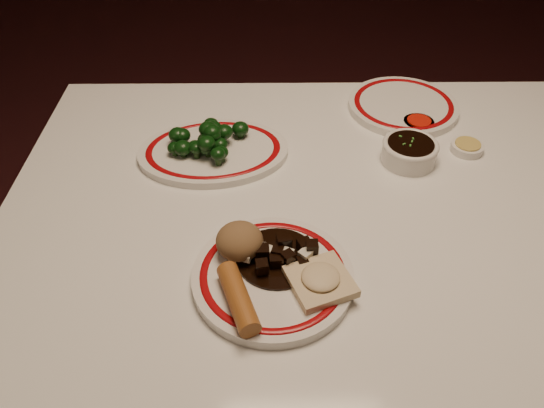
{
  "coord_description": "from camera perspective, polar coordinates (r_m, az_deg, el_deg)",
  "views": [
    {
      "loc": [
        -0.13,
        -0.68,
        1.37
      ],
      "look_at": [
        -0.12,
        -0.04,
        0.8
      ],
      "focal_mm": 35.0,
      "sensor_mm": 36.0,
      "label": 1
    }
  ],
  "objects": [
    {
      "name": "broccoli_pile",
      "position": [
        1.04,
        -6.91,
        7.05
      ],
      "size": [
        0.16,
        0.13,
        0.05
      ],
      "color": "#23471C",
      "rests_on": "broccoli_plate"
    },
    {
      "name": "far_plate",
      "position": [
        1.22,
        13.91,
        10.25
      ],
      "size": [
        0.27,
        0.27,
        0.02
      ],
      "color": "white",
      "rests_on": "dining_table"
    },
    {
      "name": "rice_mound",
      "position": [
        0.81,
        -3.51,
        -3.99
      ],
      "size": [
        0.07,
        0.07,
        0.05
      ],
      "primitive_type": "ellipsoid",
      "color": "olive",
      "rests_on": "main_plate"
    },
    {
      "name": "broccoli_plate",
      "position": [
        1.05,
        -6.31,
        5.66
      ],
      "size": [
        0.31,
        0.28,
        0.02
      ],
      "color": "white",
      "rests_on": "dining_table"
    },
    {
      "name": "soy_bowl",
      "position": [
        1.06,
        14.54,
        5.41
      ],
      "size": [
        0.1,
        0.1,
        0.04
      ],
      "color": "white",
      "rests_on": "dining_table"
    },
    {
      "name": "sweet_sour_dish",
      "position": [
        1.17,
        15.48,
        8.3
      ],
      "size": [
        0.06,
        0.06,
        0.02
      ],
      "color": "white",
      "rests_on": "dining_table"
    },
    {
      "name": "dining_table",
      "position": [
        1.0,
        7.04,
        -4.53
      ],
      "size": [
        1.2,
        0.9,
        0.75
      ],
      "color": "white",
      "rests_on": "ground"
    },
    {
      "name": "spring_roll",
      "position": [
        0.75,
        -3.66,
        -10.07
      ],
      "size": [
        0.07,
        0.12,
        0.03
      ],
      "primitive_type": "cylinder",
      "rotation": [
        1.57,
        0.0,
        0.33
      ],
      "color": "#A46128",
      "rests_on": "main_plate"
    },
    {
      "name": "stirfry_heap",
      "position": [
        0.81,
        0.78,
        -5.48
      ],
      "size": [
        0.13,
        0.13,
        0.03
      ],
      "color": "black",
      "rests_on": "main_plate"
    },
    {
      "name": "mustard_dish",
      "position": [
        1.12,
        20.24,
        5.75
      ],
      "size": [
        0.06,
        0.06,
        0.02
      ],
      "color": "white",
      "rests_on": "dining_table"
    },
    {
      "name": "main_plate",
      "position": [
        0.81,
        0.09,
        -7.8
      ],
      "size": [
        0.28,
        0.28,
        0.02
      ],
      "color": "white",
      "rests_on": "dining_table"
    },
    {
      "name": "fried_wonton",
      "position": [
        0.78,
        5.23,
        -8.13
      ],
      "size": [
        0.11,
        0.11,
        0.02
      ],
      "color": "beige",
      "rests_on": "main_plate"
    }
  ]
}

